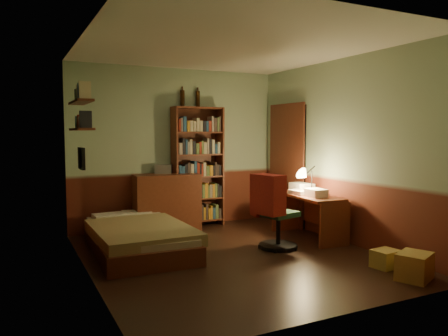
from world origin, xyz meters
name	(u,v)px	position (x,y,z in m)	size (l,w,h in m)	color
floor	(233,257)	(0.00, 0.00, -0.01)	(3.50, 4.00, 0.02)	black
ceiling	(233,46)	(0.00, 0.00, 2.61)	(3.50, 4.00, 0.02)	silver
wall_back	(177,148)	(0.00, 2.01, 1.30)	(3.50, 0.02, 2.60)	#90AB8A
wall_left	(86,157)	(-1.76, 0.00, 1.30)	(0.02, 4.00, 2.60)	#90AB8A
wall_right	(343,151)	(1.76, 0.00, 1.30)	(0.02, 4.00, 2.60)	#90AB8A
wall_front	(345,164)	(0.00, -2.01, 1.30)	(3.50, 0.02, 2.60)	#90AB8A
doorway	(288,166)	(1.72, 1.30, 1.00)	(0.06, 0.90, 2.00)	black
door_trim	(286,166)	(1.69, 1.30, 1.00)	(0.02, 0.98, 2.08)	#461F12
bed	(137,227)	(-1.00, 0.81, 0.31)	(1.11, 2.07, 0.61)	olive
dresser	(166,202)	(-0.27, 1.76, 0.45)	(1.02, 0.51, 0.90)	#592817
mini_stereo	(163,169)	(-0.28, 1.89, 0.97)	(0.26, 0.20, 0.14)	#B2B2B7
bookshelf	(198,167)	(0.31, 1.85, 0.99)	(0.85, 0.26, 1.98)	#592817
bottle_left	(182,99)	(0.08, 1.96, 2.11)	(0.07, 0.07, 0.27)	black
bottle_right	(198,99)	(0.36, 1.96, 2.11)	(0.07, 0.07, 0.27)	black
desk	(308,216)	(1.44, 0.35, 0.32)	(0.50, 1.21, 0.65)	#592817
paper_stack	(302,187)	(1.55, 0.66, 0.71)	(0.24, 0.32, 0.13)	silver
desk_lamp	(312,175)	(1.51, 0.37, 0.93)	(0.17, 0.17, 0.56)	black
office_chair	(278,216)	(0.73, 0.07, 0.43)	(0.43, 0.38, 0.86)	#265233
red_jacket	(273,167)	(0.51, -0.12, 1.13)	(0.24, 0.44, 0.52)	#AA2521
wall_shelf_lower	(81,129)	(-1.64, 1.10, 1.60)	(0.20, 0.90, 0.03)	#592817
wall_shelf_upper	(81,102)	(-1.64, 1.10, 1.95)	(0.20, 0.90, 0.03)	#592817
framed_picture	(81,158)	(-1.72, 0.60, 1.25)	(0.04, 0.32, 0.26)	black
cardboard_box_a	(414,266)	(1.32, -1.63, 0.14)	(0.38, 0.30, 0.28)	#9F883F
cardboard_box_b	(386,259)	(1.37, -1.19, 0.10)	(0.29, 0.24, 0.21)	#9F883F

